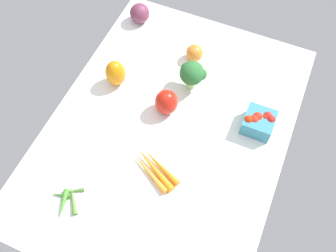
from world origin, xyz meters
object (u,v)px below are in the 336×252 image
(broccoli_head, at_px, (193,73))
(berry_basket, at_px, (259,121))
(bell_pepper_orange, at_px, (116,73))
(carrot_bunch, at_px, (154,168))
(bell_pepper_red, at_px, (166,102))
(heirloom_tomato_orange, at_px, (194,53))
(okra_pile, at_px, (67,199))
(red_onion_near_basket, at_px, (140,13))

(broccoli_head, bearing_deg, berry_basket, -105.09)
(bell_pepper_orange, distance_m, broccoli_head, 0.26)
(berry_basket, xyz_separation_m, carrot_bunch, (-0.27, 0.25, -0.02))
(bell_pepper_red, xyz_separation_m, broccoli_head, (0.13, -0.04, 0.03))
(heirloom_tomato_orange, xyz_separation_m, okra_pile, (-0.65, 0.15, -0.02))
(bell_pepper_orange, distance_m, red_onion_near_basket, 0.31)
(heirloom_tomato_orange, height_order, okra_pile, heirloom_tomato_orange)
(red_onion_near_basket, xyz_separation_m, broccoli_head, (-0.22, -0.30, 0.03))
(bell_pepper_red, distance_m, okra_pile, 0.44)
(bell_pepper_orange, xyz_separation_m, heirloom_tomato_orange, (0.21, -0.21, -0.02))
(berry_basket, bearing_deg, broccoli_head, 74.91)
(bell_pepper_red, xyz_separation_m, okra_pile, (-0.41, 0.14, -0.04))
(berry_basket, distance_m, bell_pepper_red, 0.31)
(berry_basket, bearing_deg, red_onion_near_basket, 63.01)
(red_onion_near_basket, bearing_deg, bell_pepper_red, -142.78)
(bell_pepper_orange, relative_size, carrot_bunch, 0.57)
(bell_pepper_orange, bearing_deg, carrot_bunch, -134.66)
(heirloom_tomato_orange, distance_m, okra_pile, 0.67)
(broccoli_head, bearing_deg, heirloom_tomato_orange, 17.26)
(bell_pepper_orange, xyz_separation_m, carrot_bunch, (-0.26, -0.26, -0.04))
(berry_basket, xyz_separation_m, red_onion_near_basket, (0.29, 0.56, 0.00))
(berry_basket, relative_size, broccoli_head, 0.82)
(carrot_bunch, xyz_separation_m, red_onion_near_basket, (0.56, 0.31, 0.03))
(bell_pepper_red, bearing_deg, broccoli_head, -18.48)
(okra_pile, bearing_deg, berry_basket, -43.80)
(bell_pepper_orange, xyz_separation_m, okra_pile, (-0.45, -0.06, -0.04))
(red_onion_near_basket, bearing_deg, bell_pepper_orange, -169.99)
(carrot_bunch, relative_size, red_onion_near_basket, 2.39)
(bell_pepper_red, bearing_deg, berry_basket, -79.50)
(okra_pile, bearing_deg, broccoli_head, -19.23)
(bell_pepper_orange, height_order, carrot_bunch, bell_pepper_orange)
(berry_basket, distance_m, bell_pepper_orange, 0.51)
(berry_basket, xyz_separation_m, bell_pepper_red, (-0.06, 0.30, 0.01))
(red_onion_near_basket, xyz_separation_m, okra_pile, (-0.75, -0.11, -0.03))
(bell_pepper_red, bearing_deg, bell_pepper_orange, 79.74)
(heirloom_tomato_orange, bearing_deg, bell_pepper_red, 178.82)
(bell_pepper_orange, xyz_separation_m, broccoli_head, (0.09, -0.25, 0.02))
(bell_pepper_red, bearing_deg, heirloom_tomato_orange, -1.18)
(berry_basket, xyz_separation_m, okra_pile, (-0.47, 0.45, -0.03))
(bell_pepper_red, relative_size, broccoli_head, 0.80)
(berry_basket, relative_size, bell_pepper_red, 1.02)
(heirloom_tomato_orange, height_order, bell_pepper_red, bell_pepper_red)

